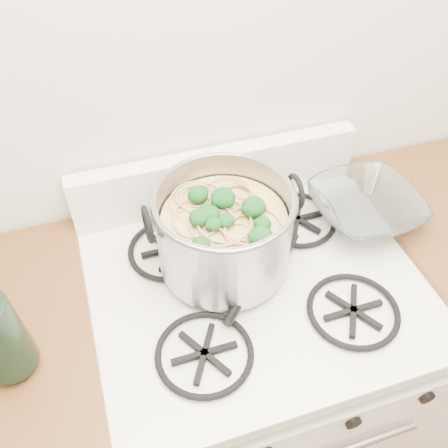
% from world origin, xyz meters
% --- Properties ---
extents(gas_range, '(0.76, 0.66, 0.92)m').
position_xyz_m(gas_range, '(0.00, 1.26, 0.44)').
color(gas_range, white).
rests_on(gas_range, ground).
extents(counter_left, '(0.25, 0.65, 0.92)m').
position_xyz_m(counter_left, '(-0.51, 1.26, 0.46)').
color(counter_left, silver).
rests_on(counter_left, ground).
extents(stock_pot, '(0.34, 0.31, 0.21)m').
position_xyz_m(stock_pot, '(-0.06, 1.33, 1.02)').
color(stock_pot, '#94949C').
rests_on(stock_pot, gas_range).
extents(spatula, '(0.42, 0.42, 0.02)m').
position_xyz_m(spatula, '(0.07, 1.34, 0.94)').
color(spatula, black).
rests_on(spatula, gas_range).
extents(glass_bowl, '(0.11, 0.11, 0.03)m').
position_xyz_m(glass_bowl, '(0.33, 1.36, 0.94)').
color(glass_bowl, white).
rests_on(glass_bowl, gas_range).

